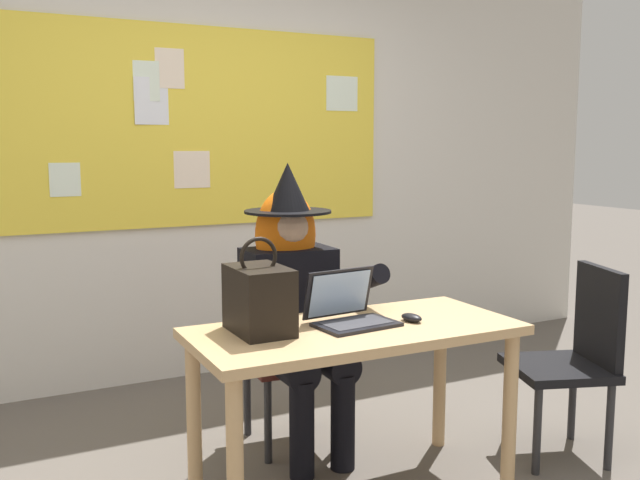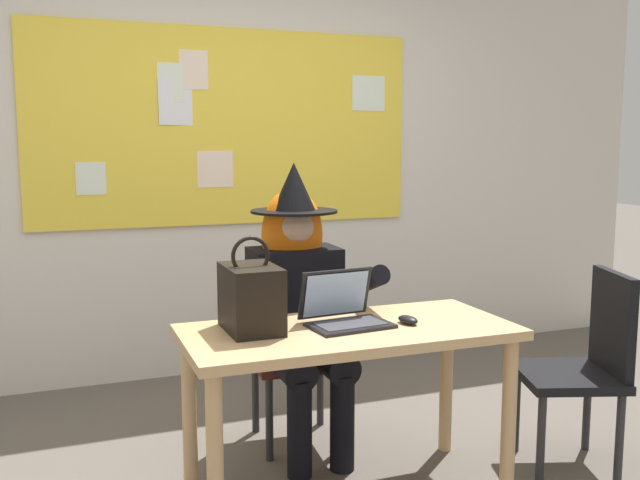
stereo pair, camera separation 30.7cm
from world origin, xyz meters
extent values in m
cube|color=silver|center=(0.00, 1.89, 1.33)|extent=(6.28, 0.10, 2.67)
cube|color=yellow|center=(0.00, 1.83, 1.55)|extent=(2.40, 0.02, 1.20)
cube|color=white|center=(0.95, 1.81, 1.78)|extent=(0.24, 0.01, 0.23)
cube|color=#F4E0C6|center=(-0.21, 1.81, 1.89)|extent=(0.17, 0.01, 0.23)
cube|color=white|center=(-0.82, 1.81, 1.25)|extent=(0.17, 0.01, 0.19)
cube|color=#F4E0C6|center=(-0.09, 1.81, 1.29)|extent=(0.22, 0.01, 0.22)
cube|color=white|center=(-0.30, 1.81, 1.70)|extent=(0.24, 0.02, 0.27)
cube|color=white|center=(-0.35, 1.81, 1.81)|extent=(0.16, 0.01, 0.23)
cube|color=tan|center=(0.03, 0.04, 0.70)|extent=(1.34, 0.63, 0.04)
cylinder|color=tan|center=(-0.58, -0.20, 0.34)|extent=(0.06, 0.06, 0.68)
cylinder|color=tan|center=(0.63, -0.22, 0.34)|extent=(0.06, 0.06, 0.68)
cylinder|color=tan|center=(-0.57, 0.29, 0.34)|extent=(0.06, 0.06, 0.68)
cylinder|color=tan|center=(0.64, 0.28, 0.34)|extent=(0.06, 0.06, 0.68)
cube|color=#4C1E19|center=(0.01, 0.63, 0.42)|extent=(0.46, 0.46, 0.04)
cube|color=#4C1E19|center=(0.03, 0.81, 0.66)|extent=(0.38, 0.08, 0.45)
cylinder|color=#262628|center=(0.17, 0.44, 0.20)|extent=(0.04, 0.04, 0.40)
cylinder|color=#262628|center=(-0.17, 0.47, 0.20)|extent=(0.04, 0.04, 0.40)
cylinder|color=#262628|center=(0.20, 0.78, 0.20)|extent=(0.04, 0.04, 0.40)
cylinder|color=#262628|center=(-0.14, 0.81, 0.20)|extent=(0.04, 0.04, 0.40)
cylinder|color=black|center=(0.10, 0.26, 0.22)|extent=(0.11, 0.11, 0.44)
cylinder|color=black|center=(-0.10, 0.27, 0.22)|extent=(0.11, 0.11, 0.44)
cylinder|color=black|center=(0.11, 0.43, 0.47)|extent=(0.16, 0.42, 0.15)
cylinder|color=black|center=(-0.09, 0.44, 0.47)|extent=(0.16, 0.42, 0.15)
cube|color=black|center=(0.01, 0.65, 0.70)|extent=(0.43, 0.27, 0.52)
cylinder|color=black|center=(0.26, 0.41, 0.81)|extent=(0.10, 0.47, 0.24)
cylinder|color=black|center=(-0.24, 0.42, 0.81)|extent=(0.10, 0.47, 0.24)
sphere|color=#D1A889|center=(0.01, 0.65, 1.06)|extent=(0.20, 0.20, 0.20)
ellipsoid|color=orange|center=(0.02, 0.68, 1.02)|extent=(0.31, 0.23, 0.44)
cylinder|color=black|center=(0.01, 0.65, 1.13)|extent=(0.41, 0.41, 0.01)
cone|color=black|center=(0.01, 0.65, 1.25)|extent=(0.21, 0.21, 0.23)
cube|color=black|center=(0.04, 0.04, 0.72)|extent=(0.34, 0.24, 0.01)
cube|color=#333338|center=(0.04, 0.04, 0.73)|extent=(0.28, 0.18, 0.00)
cube|color=black|center=(0.03, 0.17, 0.83)|extent=(0.33, 0.09, 0.21)
cube|color=#99B7E0|center=(0.03, 0.16, 0.83)|extent=(0.29, 0.07, 0.18)
ellipsoid|color=black|center=(0.28, 0.00, 0.73)|extent=(0.08, 0.11, 0.03)
cube|color=black|center=(-0.35, 0.13, 0.85)|extent=(0.20, 0.30, 0.26)
torus|color=black|center=(-0.35, 0.13, 1.02)|extent=(0.16, 0.02, 0.16)
cube|color=black|center=(1.05, -0.07, 0.42)|extent=(0.54, 0.54, 0.04)
cube|color=black|center=(1.23, -0.13, 0.67)|extent=(0.16, 0.37, 0.45)
cylinder|color=#262628|center=(0.84, -0.18, 0.20)|extent=(0.04, 0.04, 0.40)
cylinder|color=#262628|center=(0.95, 0.15, 0.20)|extent=(0.04, 0.04, 0.40)
cylinder|color=#262628|center=(1.16, -0.29, 0.20)|extent=(0.04, 0.04, 0.40)
cylinder|color=#262628|center=(1.27, 0.03, 0.20)|extent=(0.04, 0.04, 0.40)
camera|label=1|loc=(-1.37, -2.38, 1.45)|focal=39.82mm
camera|label=2|loc=(-1.09, -2.50, 1.45)|focal=39.82mm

